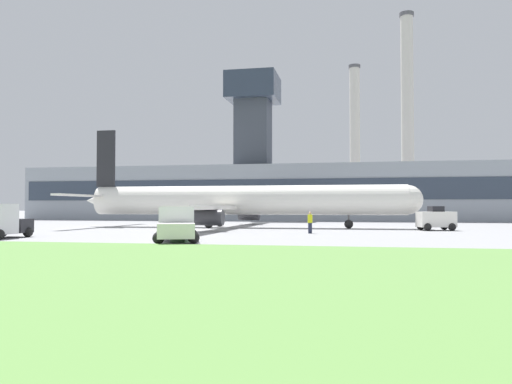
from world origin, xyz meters
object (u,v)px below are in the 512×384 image
(pushback_tug, at_px, (436,220))
(baggage_truck, at_px, (177,224))
(ground_crew_person, at_px, (310,222))
(airplane, at_px, (240,201))

(pushback_tug, relative_size, baggage_truck, 0.61)
(baggage_truck, bearing_deg, ground_crew_person, 55.59)
(baggage_truck, bearing_deg, airplane, 92.05)
(ground_crew_person, bearing_deg, pushback_tug, 34.01)
(airplane, xyz_separation_m, baggage_truck, (0.74, -20.71, -1.71))
(baggage_truck, distance_m, ground_crew_person, 13.14)
(ground_crew_person, bearing_deg, baggage_truck, -124.41)
(airplane, relative_size, pushback_tug, 10.20)
(airplane, relative_size, ground_crew_person, 20.19)
(baggage_truck, height_order, ground_crew_person, baggage_truck)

